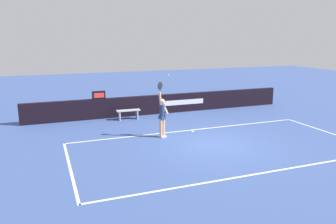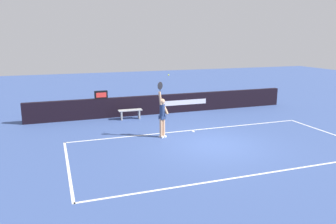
% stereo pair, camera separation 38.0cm
% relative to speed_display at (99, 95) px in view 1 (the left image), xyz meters
% --- Properties ---
extents(ground_plane, '(60.00, 60.00, 0.00)m').
position_rel_speed_display_xyz_m(ground_plane, '(3.62, -6.16, -1.28)').
color(ground_plane, '#3A528F').
extents(court_lines, '(11.57, 5.53, 0.00)m').
position_rel_speed_display_xyz_m(court_lines, '(3.62, -6.56, -1.28)').
color(court_lines, white).
rests_on(court_lines, ground).
extents(back_wall, '(15.19, 0.29, 1.07)m').
position_rel_speed_display_xyz_m(back_wall, '(3.62, 0.00, -0.74)').
color(back_wall, black).
rests_on(back_wall, ground).
extents(speed_display, '(0.68, 0.20, 0.41)m').
position_rel_speed_display_xyz_m(speed_display, '(0.00, 0.00, 0.00)').
color(speed_display, black).
rests_on(speed_display, back_wall).
extents(tennis_player, '(0.50, 0.39, 2.46)m').
position_rel_speed_display_xyz_m(tennis_player, '(1.97, -4.43, -0.26)').
color(tennis_player, tan).
rests_on(tennis_player, ground).
extents(tennis_ball, '(0.06, 0.06, 0.06)m').
position_rel_speed_display_xyz_m(tennis_ball, '(2.27, -4.40, 1.43)').
color(tennis_ball, '#CFE038').
extents(courtside_bench_near, '(1.26, 0.38, 0.52)m').
position_rel_speed_display_xyz_m(courtside_bench_near, '(1.39, -0.76, -0.90)').
color(courtside_bench_near, '#B4B6B3').
rests_on(courtside_bench_near, ground).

